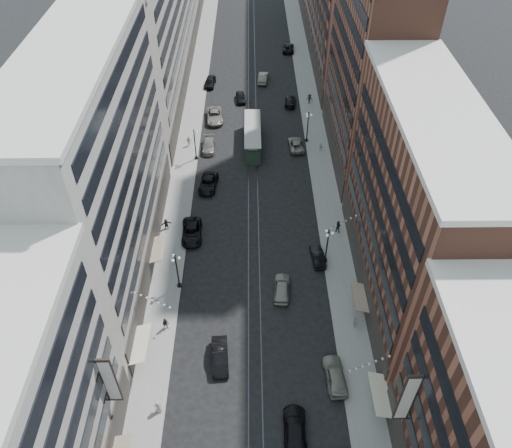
{
  "coord_description": "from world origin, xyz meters",
  "views": [
    {
      "loc": [
        -0.22,
        -12.01,
        47.42
      ],
      "look_at": [
        0.29,
        33.91,
        5.0
      ],
      "focal_mm": 35.0,
      "sensor_mm": 36.0,
      "label": 1
    }
  ],
  "objects_px": {
    "pedestrian_9": "(309,99)",
    "pedestrian_4": "(355,321)",
    "lamppost_se_far": "(327,245)",
    "car_7": "(208,183)",
    "car_extra_0": "(215,116)",
    "pedestrian_2": "(166,324)",
    "pedestrian_8": "(321,146)",
    "pedestrian_5": "(166,224)",
    "car_5": "(220,356)",
    "car_8": "(209,145)",
    "car_10": "(318,256)",
    "car_6": "(295,430)",
    "car_11": "(296,144)",
    "lamppost_sw_mid": "(195,143)",
    "car_extra_2": "(288,48)",
    "pedestrian_1": "(158,407)",
    "car_12": "(290,101)",
    "car_9": "(210,82)",
    "pedestrian_6": "(189,141)",
    "lamppost_sw_far": "(177,270)",
    "car_14": "(263,78)",
    "pedestrian_7": "(338,226)",
    "car_4": "(335,375)",
    "streetcar": "(253,137)",
    "car_2": "(192,232)",
    "lamppost_se_mid": "(308,126)",
    "car_extra_1": "(282,288)",
    "car_13": "(241,97)"
  },
  "relations": [
    {
      "from": "car_9",
      "to": "car_extra_2",
      "type": "relative_size",
      "value": 0.92
    },
    {
      "from": "car_6",
      "to": "car_11",
      "type": "relative_size",
      "value": 1.08
    },
    {
      "from": "lamppost_sw_far",
      "to": "streetcar",
      "type": "relative_size",
      "value": 0.46
    },
    {
      "from": "car_6",
      "to": "pedestrian_4",
      "type": "relative_size",
      "value": 3.58
    },
    {
      "from": "car_9",
      "to": "car_12",
      "type": "relative_size",
      "value": 1.01
    },
    {
      "from": "car_13",
      "to": "pedestrian_5",
      "type": "relative_size",
      "value": 2.63
    },
    {
      "from": "lamppost_sw_mid",
      "to": "car_10",
      "type": "xyz_separation_m",
      "value": [
        17.45,
        -22.67,
        -2.4
      ]
    },
    {
      "from": "pedestrian_8",
      "to": "pedestrian_1",
      "type": "bearing_deg",
      "value": 69.76
    },
    {
      "from": "pedestrian_6",
      "to": "lamppost_sw_far",
      "type": "bearing_deg",
      "value": 91.48
    },
    {
      "from": "car_12",
      "to": "pedestrian_8",
      "type": "distance_m",
      "value": 15.9
    },
    {
      "from": "pedestrian_8",
      "to": "car_4",
      "type": "bearing_deg",
      "value": 90.41
    },
    {
      "from": "car_7",
      "to": "pedestrian_9",
      "type": "relative_size",
      "value": 2.85
    },
    {
      "from": "car_5",
      "to": "car_7",
      "type": "bearing_deg",
      "value": 91.41
    },
    {
      "from": "pedestrian_2",
      "to": "pedestrian_8",
      "type": "distance_m",
      "value": 41.43
    },
    {
      "from": "car_8",
      "to": "pedestrian_8",
      "type": "xyz_separation_m",
      "value": [
        18.59,
        -0.65,
        0.21
      ]
    },
    {
      "from": "pedestrian_9",
      "to": "pedestrian_4",
      "type": "bearing_deg",
      "value": -78.39
    },
    {
      "from": "car_12",
      "to": "pedestrian_7",
      "type": "relative_size",
      "value": 2.6
    },
    {
      "from": "lamppost_sw_mid",
      "to": "car_extra_2",
      "type": "height_order",
      "value": "lamppost_sw_mid"
    },
    {
      "from": "car_4",
      "to": "car_14",
      "type": "height_order",
      "value": "car_4"
    },
    {
      "from": "car_extra_2",
      "to": "streetcar",
      "type": "bearing_deg",
      "value": 81.52
    },
    {
      "from": "lamppost_se_far",
      "to": "pedestrian_4",
      "type": "xyz_separation_m",
      "value": [
        2.16,
        -10.09,
        -2.19
      ]
    },
    {
      "from": "pedestrian_7",
      "to": "car_extra_2",
      "type": "distance_m",
      "value": 59.25
    },
    {
      "from": "lamppost_sw_far",
      "to": "car_14",
      "type": "xyz_separation_m",
      "value": [
        11.41,
        54.02,
        -2.27
      ]
    },
    {
      "from": "pedestrian_4",
      "to": "lamppost_se_far",
      "type": "bearing_deg",
      "value": 26.12
    },
    {
      "from": "pedestrian_2",
      "to": "pedestrian_9",
      "type": "height_order",
      "value": "pedestrian_9"
    },
    {
      "from": "car_4",
      "to": "lamppost_se_mid",
      "type": "bearing_deg",
      "value": -95.28
    },
    {
      "from": "car_extra_1",
      "to": "car_7",
      "type": "bearing_deg",
      "value": -58.61
    },
    {
      "from": "car_7",
      "to": "car_extra_0",
      "type": "distance_m",
      "value": 19.53
    },
    {
      "from": "pedestrian_6",
      "to": "car_extra_1",
      "type": "distance_m",
      "value": 34.76
    },
    {
      "from": "pedestrian_6",
      "to": "car_extra_2",
      "type": "height_order",
      "value": "pedestrian_6"
    },
    {
      "from": "car_7",
      "to": "car_14",
      "type": "xyz_separation_m",
      "value": [
        9.01,
        34.35,
        0.07
      ]
    },
    {
      "from": "pedestrian_5",
      "to": "pedestrian_6",
      "type": "bearing_deg",
      "value": 64.96
    },
    {
      "from": "car_9",
      "to": "pedestrian_9",
      "type": "height_order",
      "value": "pedestrian_9"
    },
    {
      "from": "lamppost_se_mid",
      "to": "car_extra_2",
      "type": "distance_m",
      "value": 36.8
    },
    {
      "from": "car_5",
      "to": "car_8",
      "type": "relative_size",
      "value": 0.97
    },
    {
      "from": "car_8",
      "to": "car_extra_0",
      "type": "relative_size",
      "value": 0.84
    },
    {
      "from": "pedestrian_1",
      "to": "pedestrian_5",
      "type": "bearing_deg",
      "value": -82.33
    },
    {
      "from": "car_11",
      "to": "car_12",
      "type": "height_order",
      "value": "car_11"
    },
    {
      "from": "pedestrian_1",
      "to": "pedestrian_4",
      "type": "distance_m",
      "value": 23.22
    },
    {
      "from": "lamppost_se_far",
      "to": "car_6",
      "type": "relative_size",
      "value": 1.02
    },
    {
      "from": "car_5",
      "to": "car_8",
      "type": "bearing_deg",
      "value": 90.71
    },
    {
      "from": "lamppost_sw_mid",
      "to": "pedestrian_9",
      "type": "xyz_separation_m",
      "value": [
        19.98,
        17.73,
        -1.99
      ]
    },
    {
      "from": "car_8",
      "to": "car_2",
      "type": "bearing_deg",
      "value": -93.56
    },
    {
      "from": "car_extra_1",
      "to": "car_6",
      "type": "bearing_deg",
      "value": 96.43
    },
    {
      "from": "car_6",
      "to": "car_14",
      "type": "bearing_deg",
      "value": -87.02
    },
    {
      "from": "car_12",
      "to": "car_9",
      "type": "bearing_deg",
      "value": -21.08
    },
    {
      "from": "car_11",
      "to": "pedestrian_9",
      "type": "xyz_separation_m",
      "value": [
        3.54,
        14.61,
        0.41
      ]
    },
    {
      "from": "car_10",
      "to": "pedestrian_8",
      "type": "distance_m",
      "value": 25.1
    },
    {
      "from": "streetcar",
      "to": "car_2",
      "type": "height_order",
      "value": "streetcar"
    },
    {
      "from": "pedestrian_5",
      "to": "car_extra_0",
      "type": "distance_m",
      "value": 29.21
    }
  ]
}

